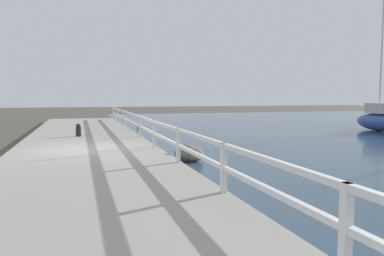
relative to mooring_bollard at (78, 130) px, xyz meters
name	(u,v)px	position (x,y,z in m)	size (l,w,h in m)	color
ground_plane	(86,158)	(0.24, -4.19, -0.56)	(120.00, 120.00, 0.00)	#4C473D
dock_walkway	(86,153)	(0.24, -4.19, -0.42)	(4.78, 36.00, 0.28)	#9E998E
railing	(154,129)	(2.53, -4.19, 0.34)	(0.10, 32.50, 0.90)	white
boulder_far_strip	(194,154)	(3.43, -5.95, -0.33)	(0.61, 0.55, 0.45)	slate
boulder_near_dock	(139,125)	(3.72, 6.95, -0.40)	(0.41, 0.37, 0.31)	gray
boulder_downstream	(186,153)	(3.20, -5.87, -0.28)	(0.73, 0.65, 0.55)	#666056
mooring_bollard	(78,130)	(0.00, 0.00, 0.00)	(0.23, 0.23, 0.56)	black
sailboat_blue	(379,119)	(16.75, 0.76, 0.12)	(1.59, 3.89, 7.66)	#2D4C9E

